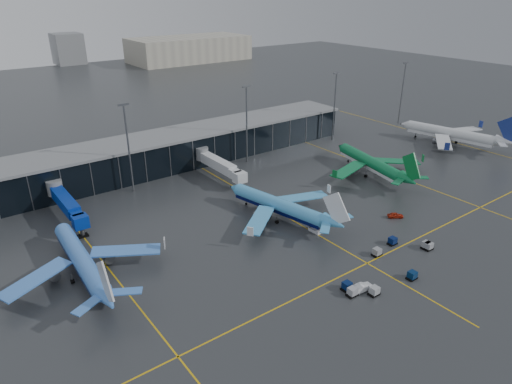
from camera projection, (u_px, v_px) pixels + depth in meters
ground at (286, 248)px, 102.52m from camera, size 600.00×600.00×0.00m
terminal_pier at (161, 152)px, 145.61m from camera, size 142.00×17.00×10.70m
jet_bridges at (67, 204)px, 113.07m from camera, size 94.00×27.50×7.20m
flood_masts at (192, 133)px, 136.09m from camera, size 203.00×0.50×25.50m
distant_hangars at (95, 55)px, 323.48m from camera, size 260.00×71.00×22.00m
taxi_lines at (289, 218)px, 115.71m from camera, size 220.00×120.00×0.02m
airliner_arkefly at (79, 250)px, 90.85m from camera, size 34.83×39.35×11.77m
airliner_klm_near at (278, 197)px, 113.73m from camera, size 39.64×43.18×11.47m
airliner_aer_lingus at (371, 156)px, 140.69m from camera, size 41.87×45.46×11.96m
airliner_ba at (451, 127)px, 167.11m from camera, size 45.81×49.77×13.12m
baggage_carts at (390, 265)px, 95.08m from camera, size 28.45×12.50×1.70m
mobile_airstair at (316, 229)px, 109.24m from camera, size 2.41×3.34×3.45m
service_van_red at (396, 215)px, 115.78m from camera, size 4.13×3.61×1.35m
service_van_white at (362, 287)px, 87.95m from camera, size 4.85×2.24×1.54m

